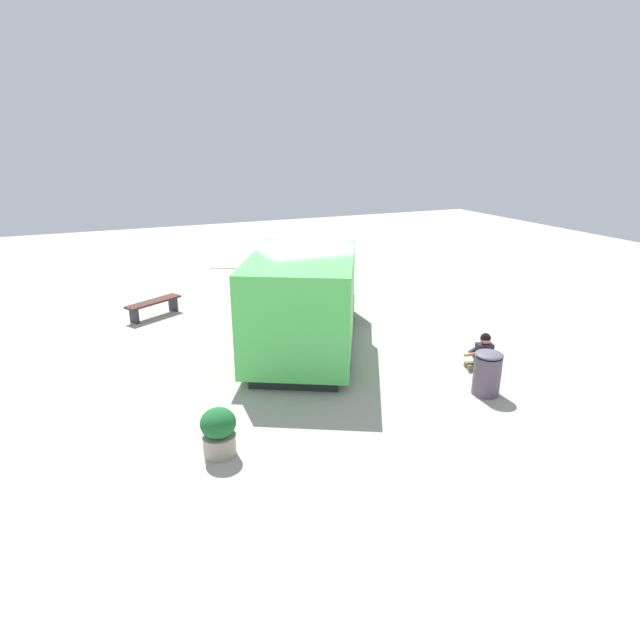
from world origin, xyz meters
name	(u,v)px	position (x,y,z in m)	size (l,w,h in m)	color
ground_plane	(309,340)	(0.00, 0.00, 0.00)	(40.00, 40.00, 0.00)	#B3AB9F
food_truck	(305,300)	(-0.20, -0.28, 1.17)	(4.74, 5.93, 2.42)	#53D55A
person_customer	(482,354)	(2.90, -3.13, 0.34)	(0.76, 0.57, 0.83)	#726649
planter_flowering_near	(219,431)	(-3.26, -4.16, 0.42)	(0.58, 0.58, 0.82)	gray
planter_flowering_far	(316,281)	(1.88, 4.02, 0.39)	(0.44, 0.44, 0.73)	#C27D4B
plaza_bench	(154,305)	(-3.40, 3.49, 0.36)	(1.65, 1.20, 0.48)	#4C2B27
trash_bin	(487,373)	(2.14, -4.16, 0.46)	(0.55, 0.55, 0.91)	#5B4D60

